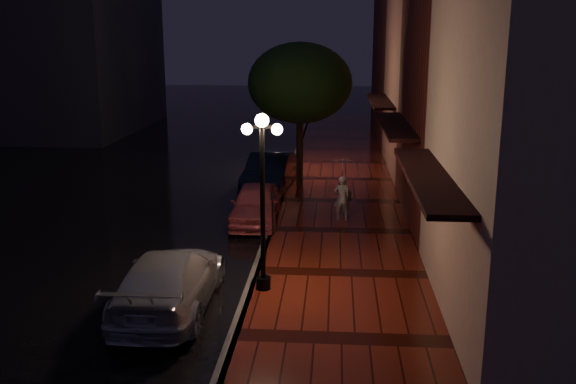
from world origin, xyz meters
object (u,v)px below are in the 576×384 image
at_px(pink_car, 256,204).
at_px(navy_car, 270,172).
at_px(silver_car, 169,281).
at_px(parking_meter, 273,209).
at_px(streetlamp_near, 263,192).
at_px(street_tree, 300,86).
at_px(woman_with_umbrella, 342,179).
at_px(streetlamp_far, 298,117).

bearing_deg(pink_car, navy_car, 88.53).
height_order(silver_car, parking_meter, parking_meter).
distance_m(pink_car, navy_car, 4.58).
bearing_deg(streetlamp_near, street_tree, 88.65).
xyz_separation_m(street_tree, woman_with_umbrella, (1.69, -4.80, -2.71)).
bearing_deg(street_tree, silver_car, -100.93).
bearing_deg(woman_with_umbrella, street_tree, -68.33).
bearing_deg(pink_car, streetlamp_far, 81.67).
distance_m(streetlamp_far, woman_with_umbrella, 8.11).
height_order(pink_car, parking_meter, parking_meter).
xyz_separation_m(navy_car, woman_with_umbrella, (2.90, -4.48, 0.77)).
distance_m(navy_car, woman_with_umbrella, 5.39).
xyz_separation_m(streetlamp_near, street_tree, (0.26, 10.99, 1.64)).
distance_m(streetlamp_far, street_tree, 3.44).
bearing_deg(silver_car, streetlamp_near, -153.80).
xyz_separation_m(streetlamp_near, silver_car, (-2.06, -1.04, -1.89)).
relative_size(streetlamp_near, parking_meter, 3.11).
distance_m(streetlamp_far, pink_car, 8.19).
xyz_separation_m(streetlamp_near, streetlamp_far, (0.00, 14.00, 0.00)).
distance_m(streetlamp_near, streetlamp_far, 14.00).
height_order(navy_car, silver_car, navy_car).
bearing_deg(parking_meter, streetlamp_far, 76.59).
xyz_separation_m(streetlamp_far, silver_car, (-2.06, -15.04, -1.89)).
distance_m(woman_with_umbrella, parking_meter, 2.90).
height_order(street_tree, silver_car, street_tree).
height_order(navy_car, woman_with_umbrella, woman_with_umbrella).
bearing_deg(streetlamp_far, woman_with_umbrella, -75.96).
height_order(silver_car, woman_with_umbrella, woman_with_umbrella).
distance_m(street_tree, silver_car, 12.75).
bearing_deg(woman_with_umbrella, pink_car, 4.17).
relative_size(street_tree, woman_with_umbrella, 2.76).
distance_m(pink_car, silver_car, 7.22).
xyz_separation_m(street_tree, parking_meter, (-0.46, -6.65, -3.26)).
bearing_deg(silver_car, parking_meter, -109.61).
height_order(pink_car, navy_car, navy_car).
xyz_separation_m(streetlamp_near, woman_with_umbrella, (1.95, 6.20, -1.06)).
xyz_separation_m(streetlamp_far, pink_car, (-0.95, -7.90, -1.94)).
bearing_deg(woman_with_umbrella, navy_car, -54.83).
height_order(woman_with_umbrella, parking_meter, woman_with_umbrella).
bearing_deg(pink_car, streetlamp_near, -82.61).
bearing_deg(streetlamp_far, pink_car, -96.86).
bearing_deg(pink_car, woman_with_umbrella, 0.47).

